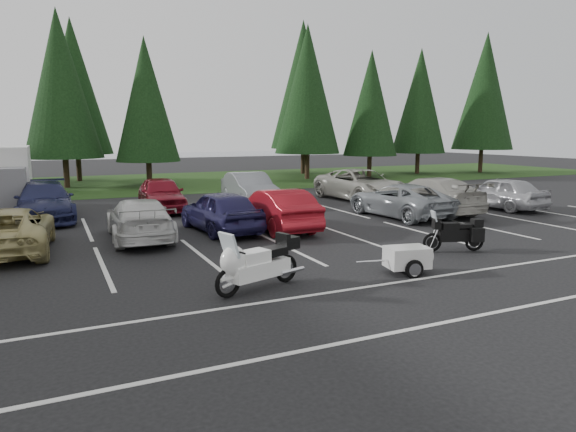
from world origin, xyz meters
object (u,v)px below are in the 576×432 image
(car_near_3, at_px, (140,219))
(adventure_motorcycle, at_px, (454,231))
(car_near_4, at_px, (221,211))
(car_far_2, at_px, (161,194))
(car_near_6, at_px, (400,200))
(car_near_8, at_px, (500,193))
(cargo_trailer, at_px, (407,260))
(car_near_7, at_px, (430,195))
(car_far_1, at_px, (45,202))
(touring_motorcycle, at_px, (258,259))
(car_near_2, at_px, (9,230))
(car_near_5, at_px, (278,209))
(car_far_3, at_px, (250,189))
(car_far_4, at_px, (361,185))
(box_truck, at_px, (0,181))

(car_near_3, relative_size, adventure_motorcycle, 2.28)
(car_near_3, height_order, car_near_4, car_near_4)
(car_far_2, bearing_deg, car_near_6, -29.99)
(car_near_3, distance_m, car_near_8, 16.36)
(cargo_trailer, bearing_deg, adventure_motorcycle, 36.99)
(car_near_4, bearing_deg, car_near_7, 176.34)
(car_near_4, xyz_separation_m, car_near_6, (7.87, 0.02, -0.05))
(cargo_trailer, bearing_deg, car_far_1, 133.81)
(touring_motorcycle, bearing_deg, car_near_3, 84.38)
(car_near_2, relative_size, adventure_motorcycle, 2.35)
(car_near_5, bearing_deg, car_near_4, -11.94)
(car_far_1, bearing_deg, car_near_2, -100.00)
(car_near_7, height_order, cargo_trailer, car_near_7)
(car_near_7, height_order, car_far_3, car_far_3)
(car_near_3, xyz_separation_m, cargo_trailer, (5.40, -7.10, -0.34))
(car_far_1, xyz_separation_m, car_far_4, (15.01, -0.15, 0.05))
(box_truck, relative_size, touring_motorcycle, 2.14)
(car_near_4, xyz_separation_m, car_far_3, (3.32, 5.81, 0.04))
(touring_motorcycle, relative_size, cargo_trailer, 1.73)
(car_far_4, bearing_deg, car_near_8, -54.30)
(car_near_2, xyz_separation_m, car_near_7, (16.30, 0.84, 0.12))
(car_far_1, bearing_deg, car_near_7, -19.26)
(car_near_5, distance_m, car_near_8, 11.49)
(car_near_3, bearing_deg, touring_motorcycle, 105.35)
(box_truck, height_order, car_near_4, box_truck)
(car_far_3, bearing_deg, car_near_4, -116.22)
(car_near_3, distance_m, car_near_5, 4.88)
(car_near_7, bearing_deg, car_near_4, 2.07)
(car_far_1, bearing_deg, car_near_6, -22.42)
(car_near_3, xyz_separation_m, car_near_4, (2.85, 0.21, 0.06))
(car_near_2, bearing_deg, car_near_4, -171.73)
(box_truck, height_order, car_far_2, box_truck)
(adventure_motorcycle, bearing_deg, car_near_4, 151.23)
(car_near_6, bearing_deg, adventure_motorcycle, 63.01)
(car_near_6, bearing_deg, car_far_2, -37.69)
(car_near_6, bearing_deg, car_far_1, -25.27)
(car_near_8, distance_m, car_far_2, 15.62)
(car_near_7, bearing_deg, car_far_2, -27.57)
(car_near_5, bearing_deg, car_near_2, 1.61)
(car_near_4, distance_m, car_near_8, 13.50)
(car_near_3, xyz_separation_m, car_near_6, (10.73, 0.23, 0.01))
(car_near_5, height_order, car_far_1, car_far_1)
(car_near_5, distance_m, touring_motorcycle, 7.34)
(car_near_4, relative_size, car_far_4, 0.75)
(car_far_3, bearing_deg, adventure_motorcycle, -76.74)
(car_near_2, xyz_separation_m, car_near_8, (20.13, 0.47, 0.07))
(car_near_2, bearing_deg, car_near_8, -175.26)
(car_near_4, bearing_deg, car_near_8, 174.30)
(car_near_2, distance_m, car_near_5, 8.65)
(car_near_4, height_order, car_near_8, car_near_4)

